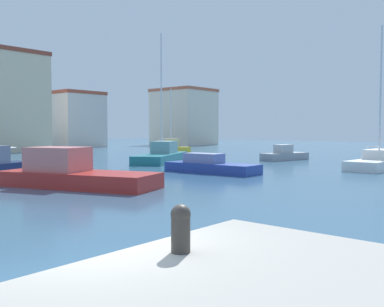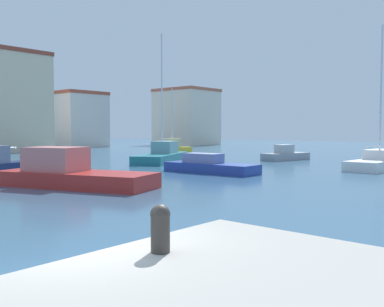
% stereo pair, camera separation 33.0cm
% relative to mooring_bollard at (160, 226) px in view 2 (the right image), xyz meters
% --- Properties ---
extents(water, '(160.00, 160.00, 0.00)m').
position_rel_mooring_bollard_xyz_m(water, '(14.70, 21.41, -1.34)').
color(water, '#38607F').
rests_on(water, ground).
extents(mooring_bollard, '(0.27, 0.27, 0.65)m').
position_rel_mooring_bollard_xyz_m(mooring_bollard, '(0.00, 0.00, 0.00)').
color(mooring_bollard, '#38332D').
rests_on(mooring_bollard, pier_quay).
extents(sailboat_teal_center_channel, '(8.69, 6.16, 10.51)m').
position_rel_mooring_bollard_xyz_m(sailboat_teal_center_channel, '(21.37, 21.40, -0.76)').
color(sailboat_teal_center_channel, '#1E707A').
rests_on(sailboat_teal_center_channel, water).
extents(motorboat_red_distant_east, '(4.83, 7.98, 1.83)m').
position_rel_mooring_bollard_xyz_m(motorboat_red_distant_east, '(7.32, 13.40, -0.73)').
color(motorboat_red_distant_east, '#B22823').
rests_on(motorboat_red_distant_east, water).
extents(motorboat_grey_far_left, '(5.01, 2.44, 1.36)m').
position_rel_mooring_bollard_xyz_m(motorboat_grey_far_left, '(29.73, 14.62, -0.90)').
color(motorboat_grey_far_left, gray).
rests_on(motorboat_grey_far_left, water).
extents(sailboat_white_far_right, '(6.99, 2.45, 9.60)m').
position_rel_mooring_bollard_xyz_m(sailboat_white_far_right, '(26.24, 5.54, -0.81)').
color(sailboat_white_far_right, white).
rests_on(sailboat_white_far_right, water).
extents(motorboat_blue_inner_mooring, '(2.22, 6.13, 1.18)m').
position_rel_mooring_bollard_xyz_m(motorboat_blue_inner_mooring, '(16.70, 12.65, -0.93)').
color(motorboat_blue_inner_mooring, '#233D93').
rests_on(motorboat_blue_inner_mooring, water).
extents(sailboat_yellow_distant_north, '(4.34, 3.06, 7.13)m').
position_rel_mooring_bollard_xyz_m(sailboat_yellow_distant_north, '(30.10, 28.62, -0.72)').
color(sailboat_yellow_distant_north, gold).
rests_on(sailboat_yellow_distant_north, water).
extents(warehouse_block, '(7.20, 6.32, 8.53)m').
position_rel_mooring_bollard_xyz_m(warehouse_block, '(34.86, 53.21, 2.93)').
color(warehouse_block, beige).
rests_on(warehouse_block, ground).
extents(yacht_club, '(8.58, 9.54, 9.99)m').
position_rel_mooring_bollard_xyz_m(yacht_club, '(54.10, 48.18, 3.66)').
color(yacht_club, beige).
rests_on(yacht_club, ground).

